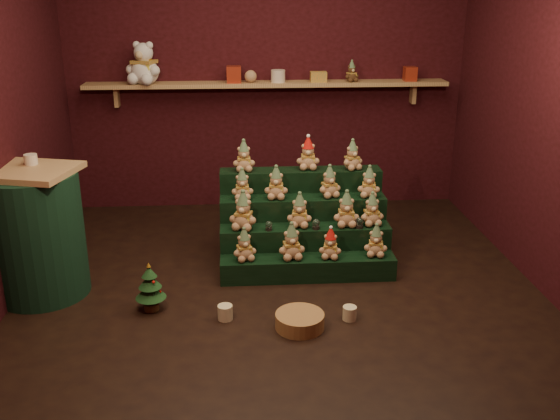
{
  "coord_description": "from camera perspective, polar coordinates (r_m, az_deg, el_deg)",
  "views": [
    {
      "loc": [
        -0.3,
        -4.37,
        2.23
      ],
      "look_at": [
        0.02,
        0.25,
        0.55
      ],
      "focal_mm": 40.0,
      "sensor_mm": 36.0,
      "label": 1
    }
  ],
  "objects": [
    {
      "name": "teddy_9",
      "position": [
        5.2,
        -0.35,
        2.52
      ],
      "size": [
        0.21,
        0.19,
        0.27
      ],
      "primitive_type": null,
      "rotation": [
        0.0,
        0.0,
        -0.08
      ],
      "color": "tan",
      "rests_on": "riser_tier_midback"
    },
    {
      "name": "teddy_10",
      "position": [
        5.26,
        4.54,
        2.62
      ],
      "size": [
        0.23,
        0.22,
        0.27
      ],
      "primitive_type": null,
      "rotation": [
        0.0,
        0.0,
        0.3
      ],
      "color": "tan",
      "rests_on": "riser_tier_midback"
    },
    {
      "name": "teddy_6",
      "position": [
        5.11,
        6.09,
        0.11
      ],
      "size": [
        0.22,
        0.19,
        0.29
      ],
      "primitive_type": null,
      "rotation": [
        0.0,
        0.0,
        -0.02
      ],
      "color": "tan",
      "rests_on": "riser_tier_midfront"
    },
    {
      "name": "gift_tin_cream",
      "position": [
        6.29,
        -0.18,
        12.15
      ],
      "size": [
        0.14,
        0.14,
        0.12
      ],
      "primitive_type": "cylinder",
      "color": "beige",
      "rests_on": "back_shelf"
    },
    {
      "name": "white_bear",
      "position": [
        6.31,
        -12.36,
        13.48
      ],
      "size": [
        0.45,
        0.43,
        0.5
      ],
      "primitive_type": null,
      "rotation": [
        0.0,
        0.0,
        -0.38
      ],
      "color": "white",
      "rests_on": "back_shelf"
    },
    {
      "name": "teddy_0",
      "position": [
        4.91,
        -3.29,
        -3.16
      ],
      "size": [
        0.23,
        0.21,
        0.26
      ],
      "primitive_type": null,
      "rotation": [
        0.0,
        0.0,
        0.28
      ],
      "color": "tan",
      "rests_on": "riser_tier_front"
    },
    {
      "name": "ground",
      "position": [
        4.92,
        0.02,
        -7.06
      ],
      "size": [
        4.0,
        4.0,
        0.0
      ],
      "primitive_type": "plane",
      "color": "black",
      "rests_on": "ground"
    },
    {
      "name": "riser_tier_midback",
      "position": [
        5.36,
        2.07,
        -1.57
      ],
      "size": [
        1.4,
        0.22,
        0.54
      ],
      "primitive_type": "cube",
      "color": "black",
      "rests_on": "ground"
    },
    {
      "name": "table_ornament",
      "position": [
        4.9,
        -21.83,
        4.32
      ],
      "size": [
        0.1,
        0.1,
        0.08
      ],
      "primitive_type": "cylinder",
      "color": "beige",
      "rests_on": "side_table"
    },
    {
      "name": "wicker_basket",
      "position": [
        4.36,
        1.82,
        -10.09
      ],
      "size": [
        0.43,
        0.43,
        0.11
      ],
      "primitive_type": "cylinder",
      "rotation": [
        0.0,
        0.0,
        -0.33
      ],
      "color": "#AC8345",
      "rests_on": "ground"
    },
    {
      "name": "snow_globe_b",
      "position": [
        5.06,
        3.32,
        -1.3
      ],
      "size": [
        0.06,
        0.06,
        0.09
      ],
      "color": "black",
      "rests_on": "riser_tier_midfront"
    },
    {
      "name": "teddy_3",
      "position": [
        5.03,
        8.77,
        -2.76
      ],
      "size": [
        0.21,
        0.2,
        0.26
      ],
      "primitive_type": null,
      "rotation": [
        0.0,
        0.0,
        -0.18
      ],
      "color": "tan",
      "rests_on": "riser_tier_front"
    },
    {
      "name": "teddy_7",
      "position": [
        5.17,
        8.41,
        0.08
      ],
      "size": [
        0.21,
        0.2,
        0.27
      ],
      "primitive_type": null,
      "rotation": [
        0.0,
        0.0,
        0.12
      ],
      "color": "tan",
      "rests_on": "riser_tier_midfront"
    },
    {
      "name": "teddy_11",
      "position": [
        5.29,
        8.15,
        2.57
      ],
      "size": [
        0.22,
        0.2,
        0.26
      ],
      "primitive_type": null,
      "rotation": [
        0.0,
        0.0,
        -0.18
      ],
      "color": "tan",
      "rests_on": "riser_tier_midback"
    },
    {
      "name": "riser_tier_midfront",
      "position": [
        5.19,
        2.31,
        -3.38
      ],
      "size": [
        1.4,
        0.22,
        0.36
      ],
      "primitive_type": "cube",
      "color": "black",
      "rests_on": "ground"
    },
    {
      "name": "shelf_plush_ball",
      "position": [
        6.28,
        -2.7,
        12.11
      ],
      "size": [
        0.12,
        0.12,
        0.12
      ],
      "primitive_type": "sphere",
      "color": "tan",
      "rests_on": "back_shelf"
    },
    {
      "name": "mug_right",
      "position": [
        4.48,
        6.38,
        -9.35
      ],
      "size": [
        0.1,
        0.1,
        0.1
      ],
      "primitive_type": "cylinder",
      "color": "beige",
      "rests_on": "ground"
    },
    {
      "name": "scarf_gift_box",
      "position": [
        6.33,
        3.54,
        12.07
      ],
      "size": [
        0.16,
        0.1,
        0.1
      ],
      "primitive_type": "cube",
      "color": "orange",
      "rests_on": "back_shelf"
    },
    {
      "name": "teddy_4",
      "position": [
        5.03,
        -3.37,
        -0.04
      ],
      "size": [
        0.27,
        0.26,
        0.31
      ],
      "primitive_type": null,
      "rotation": [
        0.0,
        0.0,
        -0.29
      ],
      "color": "tan",
      "rests_on": "riser_tier_midfront"
    },
    {
      "name": "teddy_12",
      "position": [
        5.36,
        -3.33,
        4.97
      ],
      "size": [
        0.19,
        0.18,
        0.26
      ],
      "primitive_type": null,
      "rotation": [
        0.0,
        0.0,
        0.03
      ],
      "color": "tan",
      "rests_on": "riser_tier_back"
    },
    {
      "name": "teddy_5",
      "position": [
        5.08,
        1.8,
        -0.0
      ],
      "size": [
        0.22,
        0.21,
        0.28
      ],
      "primitive_type": null,
      "rotation": [
        0.0,
        0.0,
        -0.13
      ],
      "color": "tan",
      "rests_on": "riser_tier_midfront"
    },
    {
      "name": "teddy_13",
      "position": [
        5.4,
        2.58,
        5.2
      ],
      "size": [
        0.21,
        0.19,
        0.28
      ],
      "primitive_type": null,
      "rotation": [
        0.0,
        0.0,
        -0.05
      ],
      "color": "tan",
      "rests_on": "riser_tier_back"
    },
    {
      "name": "snow_globe_c",
      "position": [
        5.11,
        7.27,
        -1.16
      ],
      "size": [
        0.07,
        0.07,
        0.09
      ],
      "color": "black",
      "rests_on": "riser_tier_midfront"
    },
    {
      "name": "teddy_1",
      "position": [
        4.92,
        1.05,
        -2.87
      ],
      "size": [
        0.23,
        0.21,
        0.29
      ],
      "primitive_type": null,
      "rotation": [
        0.0,
        0.0,
        0.12
      ],
      "color": "tan",
      "rests_on": "riser_tier_front"
    },
    {
      "name": "riser_tier_front",
      "position": [
        5.03,
        2.56,
        -5.31
      ],
      "size": [
        1.4,
        0.22,
        0.18
      ],
      "primitive_type": "cube",
      "color": "black",
      "rests_on": "ground"
    },
    {
      "name": "gift_tin_red_b",
      "position": [
        6.51,
        11.8,
        12.09
      ],
      "size": [
        0.12,
        0.12,
        0.14
      ],
      "primitive_type": "cube",
      "color": "#9F2D18",
      "rests_on": "back_shelf"
    },
    {
      "name": "back_shelf",
      "position": [
        6.32,
        -1.16,
        11.39
      ],
      "size": [
        3.6,
        0.26,
        0.24
      ],
      "color": "tan",
      "rests_on": "ground"
    },
    {
      "name": "mug_left",
      "position": [
        4.47,
        -5.03,
        -9.31
      ],
      "size": [
        0.11,
        0.11,
        0.11
      ],
      "primitive_type": "cylinder",
      "color": "beige",
      "rests_on": "ground"
    },
    {
      "name": "teddy_14",
      "position": [
        5.43,
        6.62,
        5.03
      ],
      "size": [
        0.23,
        0.22,
        0.26
      ],
      "primitive_type": null,
      "rotation": [
        0.0,
        0.0,
        0.4
      ],
      "color": "tan",
      "rests_on": "riser_tier_back"
    },
    {
      "name": "teddy_8",
      "position": [
        5.2,
        -3.47,
        2.38
      ],
      "size": [
        0.19,
        0.17,
        0.26
      ],
      "primitive_type": null,
      "rotation": [
        0.0,
        0.0,
        0.03
      ],
      "color": "tan",
      "rests_on": "riser_tier_midback"
    },
    {
      "name": "mini_christmas_tree",
      "position": [
        4.61,
        -11.78,
        -6.91
      ],
      "size": [
        0.22,
        0.22,
        0.38
      ],
      "rotation": [
        0.0,
        0.0,
        0.12
      ],
      "color": "#453018",
      "rests_on": "ground"
    },
    {
      "name": "teddy_2",
      "position": [
        4.95,
        4.63,
        -3.05
      ],
      "size": [
        0.21,
        0.19,
        0.25
      ],
      "primitive_type": null,
      "rotation": [
        0.0,
        0.0,
        -0.2
      ],
      "color": "tan",
      "rests_on": "riser_tier_front"
    },
    {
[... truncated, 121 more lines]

